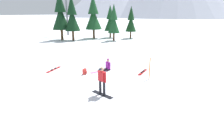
# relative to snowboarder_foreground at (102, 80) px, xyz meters

# --- Properties ---
(ground_plane) EXTENTS (800.00, 800.00, 0.00)m
(ground_plane) POSITION_rel_snowboarder_foreground_xyz_m (-3.92, 0.91, -0.89)
(ground_plane) COLOR white
(snowboarder_foreground) EXTENTS (1.53, 0.68, 1.69)m
(snowboarder_foreground) POSITION_rel_snowboarder_foreground_xyz_m (0.00, 0.00, 0.00)
(snowboarder_foreground) COLOR black
(snowboarder_foreground) RESTS_ON ground_plane
(snowboarder_midground) EXTENTS (1.23, 1.70, 0.99)m
(snowboarder_midground) POSITION_rel_snowboarder_foreground_xyz_m (-1.99, 4.17, -0.55)
(snowboarder_midground) COLOR black
(snowboarder_midground) RESTS_ON ground_plane
(loose_snowboard_far_spare) EXTENTS (0.53, 1.88, 0.09)m
(loose_snowboard_far_spare) POSITION_rel_snowboarder_foreground_xyz_m (-5.98, 2.32, -0.87)
(loose_snowboard_far_spare) COLOR red
(loose_snowboard_far_spare) RESTS_ON ground_plane
(loose_snowboard_near_right) EXTENTS (0.32, 1.78, 0.09)m
(loose_snowboard_near_right) POSITION_rel_snowboarder_foreground_xyz_m (0.87, 4.98, -0.87)
(loose_snowboard_near_right) COLOR red
(loose_snowboard_near_right) RESTS_ON ground_plane
(backpack_red) EXTENTS (0.30, 0.35, 0.47)m
(backpack_red) POSITION_rel_snowboarder_foreground_xyz_m (-2.99, 2.52, -0.67)
(backpack_red) COLOR red
(backpack_red) RESTS_ON ground_plane
(trail_marker_pole) EXTENTS (0.06, 0.06, 1.59)m
(trail_marker_pole) POSITION_rel_snowboarder_foreground_xyz_m (1.74, 3.71, -0.09)
(trail_marker_pole) COLOR orange
(trail_marker_pole) RESTS_ON ground_plane
(pine_tree_broad) EXTENTS (2.96, 2.96, 8.28)m
(pine_tree_broad) POSITION_rel_snowboarder_foreground_xyz_m (-17.21, 16.03, 3.62)
(pine_tree_broad) COLOR #472D19
(pine_tree_broad) RESTS_ON ground_plane
(pine_tree_young) EXTENTS (1.98, 1.98, 6.09)m
(pine_tree_young) POSITION_rel_snowboarder_foreground_xyz_m (-8.68, 19.27, 2.42)
(pine_tree_young) COLOR #472D19
(pine_tree_young) RESTS_ON ground_plane
(pine_tree_twin) EXTENTS (1.99, 1.99, 5.86)m
(pine_tree_twin) POSITION_rel_snowboarder_foreground_xyz_m (-7.15, 23.26, 2.30)
(pine_tree_twin) COLOR #472D19
(pine_tree_twin) RESTS_ON ground_plane
(pine_tree_tall) EXTENTS (2.99, 2.99, 7.73)m
(pine_tree_tall) POSITION_rel_snowboarder_foreground_xyz_m (-13.29, 20.23, 3.32)
(pine_tree_tall) COLOR #472D19
(pine_tree_tall) RESTS_ON ground_plane
(pine_tree_leaning) EXTENTS (2.26, 2.26, 6.06)m
(pine_tree_leaning) POSITION_rel_snowboarder_foreground_xyz_m (-10.98, 22.45, 2.41)
(pine_tree_leaning) COLOR #472D19
(pine_tree_leaning) RESTS_ON ground_plane
(pine_tree_short) EXTENTS (2.54, 2.54, 7.51)m
(pine_tree_short) POSITION_rel_snowboarder_foreground_xyz_m (-15.10, 16.44, 3.20)
(pine_tree_short) COLOR #472D19
(pine_tree_short) RESTS_ON ground_plane
(ski_lift_tower) EXTENTS (3.95, 0.36, 10.18)m
(ski_lift_tower) POSITION_rel_snowboarder_foreground_xyz_m (-21.03, 22.16, 5.04)
(ski_lift_tower) COLOR #595B60
(ski_lift_tower) RESTS_ON ground_plane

